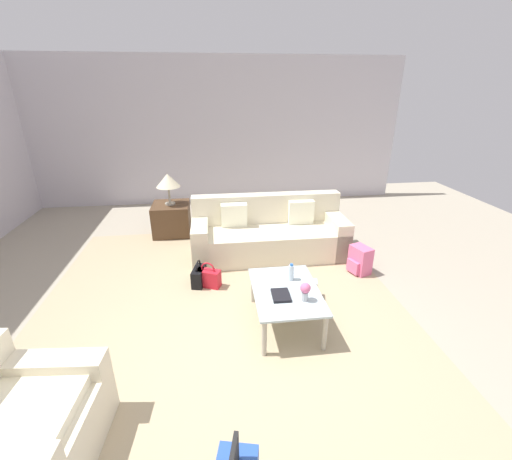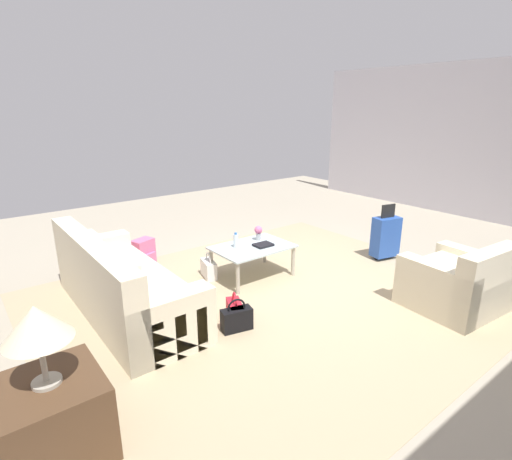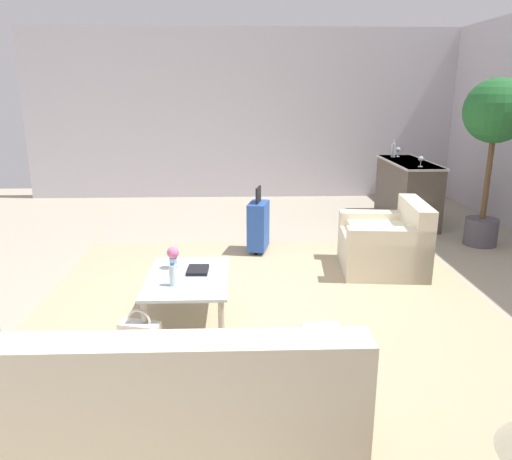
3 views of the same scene
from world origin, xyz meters
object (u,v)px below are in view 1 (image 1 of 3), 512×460
Objects in this scene: coffee_table at (286,294)px; backpack_pink at (360,260)px; flower_vase at (305,290)px; handbag_white at (304,288)px; handbag_black at (199,276)px; water_bottle at (291,272)px; table_lamp at (168,181)px; handbag_red at (208,278)px; side_table at (172,219)px; couch at (268,235)px; armchair at (13,434)px; coffee_table_book at (281,295)px.

backpack_pink is at bearing -52.32° from coffee_table.
flower_vase is at bearing -145.71° from coffee_table.
handbag_white is 1.00× the size of handbag_black.
water_bottle is 3.08m from table_lamp.
water_bottle reaches higher than handbag_red.
flower_vase is 3.45m from side_table.
handbag_white is (-1.31, -0.24, -0.18)m from couch.
handbag_red is at bearing 43.61° from coffee_table.
side_table is (3.02, 1.65, -0.29)m from flower_vase.
coffee_table is (1.29, -2.17, 0.10)m from armchair.
table_lamp reaches higher than backpack_pink.
handbag_red is 1.00× the size of handbag_white.
handbag_black is at bearing 90.86° from backpack_pink.
handbag_black is 2.27m from backpack_pink.
coffee_table is 1.40m from handbag_black.
armchair is 1.63× the size of side_table.
handbag_red is at bearing 92.70° from backpack_pink.
handbag_red is at bearing 133.36° from couch.
coffee_table is 2.57× the size of backpack_pink.
coffee_table is at bearing -151.82° from table_lamp.
handbag_black is (0.07, 0.13, 0.00)m from handbag_red.
backpack_pink is (1.22, -1.14, -0.37)m from flower_vase.
table_lamp reaches higher than side_table.
armchair is 2.57m from flower_vase.
water_bottle reaches higher than backpack_pink.
table_lamp is 2.09m from handbag_black.
armchair is 4.15m from side_table.
handbag_black is at bearing 54.73° from water_bottle.
table_lamp is at bearing 28.18° from coffee_table.
flower_vase is 0.57× the size of handbag_black.
side_table is 1.78× the size of handbag_red.
coffee_table_book is at bearing -154.07° from table_lamp.
coffee_table is at bearing 34.29° from flower_vase.
coffee_table is at bearing -32.18° from coffee_table_book.
flower_vase is at bearing -173.21° from water_bottle.
handbag_red is (2.19, -1.31, -0.16)m from armchair.
couch is at bearing -3.86° from coffee_table_book.
handbag_white is at bearing -141.47° from table_lamp.
handbag_black is at bearing -164.14° from side_table.
side_table is (2.92, 1.42, -0.18)m from coffee_table_book.
table_lamp is at bearing 15.86° from handbag_black.
armchair is 5.09× the size of water_bottle.
side_table is at bearing -9.24° from armchair.
flower_vase reaches higher than coffee_table_book.
coffee_table_book is 0.61× the size of backpack_pink.
water_bottle reaches higher than handbag_white.
couch reaches higher than handbag_black.
water_bottle reaches higher than side_table.
coffee_table_book is at bearing -154.07° from side_table.
couch reaches higher than handbag_red.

